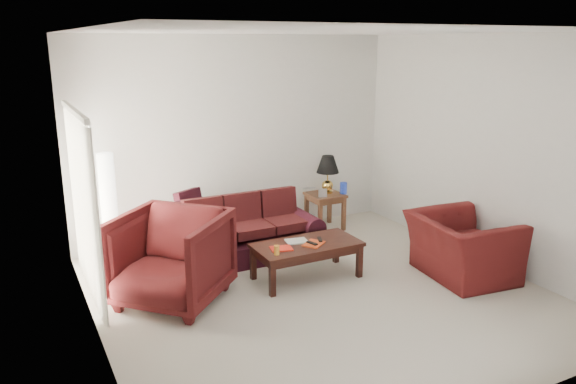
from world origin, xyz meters
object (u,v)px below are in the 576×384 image
object	(u,v)px
sofa	(247,230)
coffee_table	(307,261)
armchair_right	(462,247)
end_table	(325,211)
armchair_left	(171,258)
floor_lamp	(109,208)

from	to	relation	value
sofa	coffee_table	bearing A→B (deg)	-66.45
coffee_table	armchair_right	bearing A→B (deg)	-3.33
end_table	armchair_right	bearing A→B (deg)	-76.96
end_table	armchair_left	world-z (taller)	armchair_left
floor_lamp	armchair_right	distance (m)	4.60
end_table	armchair_right	world-z (taller)	armchair_right
end_table	armchair_left	xyz separation A→B (m)	(-2.90, -1.45, 0.24)
sofa	armchair_left	bearing A→B (deg)	-146.59
armchair_left	coffee_table	xyz separation A→B (m)	(1.69, -0.12, -0.30)
armchair_left	armchair_right	xyz separation A→B (m)	(3.46, -0.97, -0.14)
armchair_right	coffee_table	xyz separation A→B (m)	(-1.77, 0.85, -0.16)
end_table	armchair_right	size ratio (longest dim) A/B	0.47
floor_lamp	coffee_table	distance (m)	2.70
end_table	floor_lamp	world-z (taller)	floor_lamp
sofa	coffee_table	world-z (taller)	sofa
floor_lamp	armchair_right	size ratio (longest dim) A/B	1.26
end_table	armchair_left	distance (m)	3.25
armchair_right	sofa	bearing A→B (deg)	56.75
armchair_left	end_table	bearing A→B (deg)	72.20
floor_lamp	armchair_right	xyz separation A→B (m)	(3.84, -2.50, -0.37)
sofa	end_table	distance (m)	1.73
coffee_table	armchair_left	bearing A→B (deg)	-161.92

